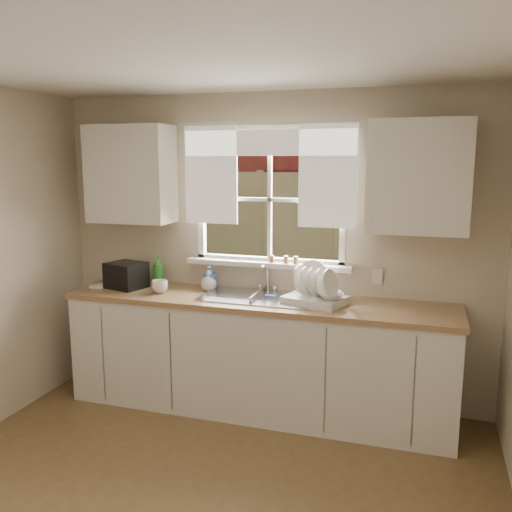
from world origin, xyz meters
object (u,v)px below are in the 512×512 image
(soap_bottle_a, at_px, (158,270))
(dish_rack, at_px, (315,293))
(cup, at_px, (160,287))
(black_appliance, at_px, (126,275))

(soap_bottle_a, bearing_deg, dish_rack, 4.52)
(cup, relative_size, black_appliance, 0.45)
(cup, xyz_separation_m, black_appliance, (-0.35, 0.07, 0.06))
(dish_rack, relative_size, soap_bottle_a, 1.97)
(dish_rack, relative_size, cup, 3.85)
(dish_rack, relative_size, black_appliance, 1.72)
(black_appliance, bearing_deg, soap_bottle_a, 54.36)
(cup, bearing_deg, dish_rack, -4.77)
(dish_rack, distance_m, black_appliance, 1.61)
(dish_rack, xyz_separation_m, soap_bottle_a, (-1.40, 0.19, 0.05))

